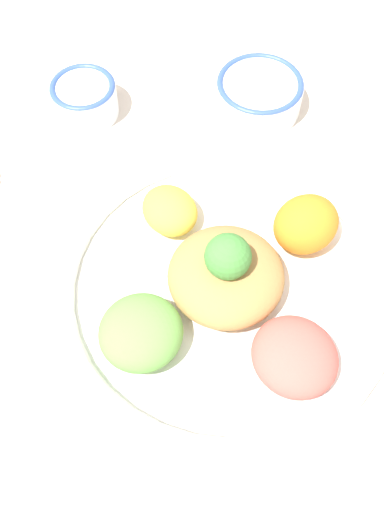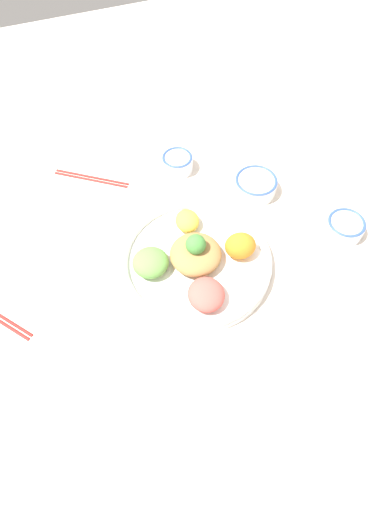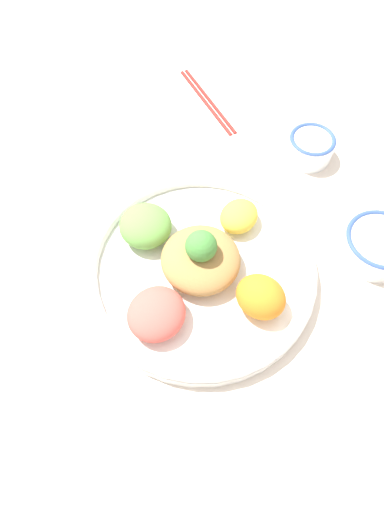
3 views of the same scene
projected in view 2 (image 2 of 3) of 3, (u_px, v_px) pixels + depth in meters
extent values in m
plane|color=silver|center=(202.00, 263.00, 0.98)|extent=(2.40, 2.40, 0.00)
cylinder|color=white|center=(196.00, 263.00, 0.97)|extent=(0.34, 0.34, 0.02)
torus|color=white|center=(196.00, 259.00, 0.96)|extent=(0.34, 0.34, 0.02)
ellipsoid|color=#E55B51|center=(206.00, 294.00, 0.89)|extent=(0.09, 0.09, 0.05)
ellipsoid|color=orange|center=(240.00, 246.00, 0.95)|extent=(0.07, 0.08, 0.06)
ellipsoid|color=yellow|center=(187.00, 221.00, 1.00)|extent=(0.07, 0.06, 0.04)
ellipsoid|color=#6BAD4C|center=(151.00, 263.00, 0.93)|extent=(0.09, 0.09, 0.05)
ellipsoid|color=#AD7F47|center=(196.00, 255.00, 0.94)|extent=(0.12, 0.12, 0.05)
sphere|color=#478E3D|center=(196.00, 245.00, 0.91)|extent=(0.04, 0.04, 0.04)
cylinder|color=white|center=(177.00, 163.00, 1.13)|extent=(0.08, 0.08, 0.04)
torus|color=#38569E|center=(177.00, 158.00, 1.11)|extent=(0.08, 0.08, 0.01)
cylinder|color=maroon|center=(177.00, 159.00, 1.11)|extent=(0.07, 0.07, 0.00)
cylinder|color=white|center=(344.00, 228.00, 1.01)|extent=(0.09, 0.09, 0.04)
torus|color=#38569E|center=(347.00, 223.00, 1.00)|extent=(0.09, 0.09, 0.01)
cylinder|color=white|center=(347.00, 224.00, 1.00)|extent=(0.07, 0.07, 0.00)
cylinder|color=white|center=(255.00, 186.00, 1.09)|extent=(0.11, 0.11, 0.04)
torus|color=#38569E|center=(256.00, 181.00, 1.07)|extent=(0.11, 0.11, 0.01)
cylinder|color=#5B3319|center=(256.00, 181.00, 1.07)|extent=(0.09, 0.09, 0.00)
cylinder|color=red|center=(92.00, 176.00, 1.13)|extent=(0.12, 0.17, 0.01)
cylinder|color=red|center=(91.00, 179.00, 1.12)|extent=(0.12, 0.17, 0.01)
cube|color=white|center=(306.00, 449.00, 0.76)|extent=(0.06, 0.07, 0.01)
ellipsoid|color=white|center=(321.00, 421.00, 0.78)|extent=(0.05, 0.05, 0.01)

